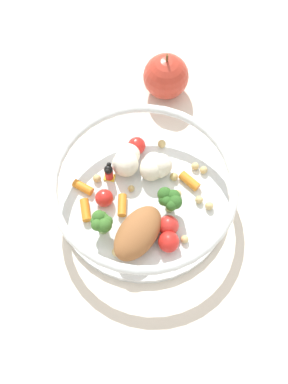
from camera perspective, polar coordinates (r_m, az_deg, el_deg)
ground_plane at (r=0.67m, az=1.71°, el=-1.24°), size 2.40×2.40×0.00m
food_container at (r=0.64m, az=-0.14°, el=-0.05°), size 0.25×0.25×0.06m
loose_apple at (r=0.74m, az=2.31°, el=13.52°), size 0.07×0.07×0.08m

